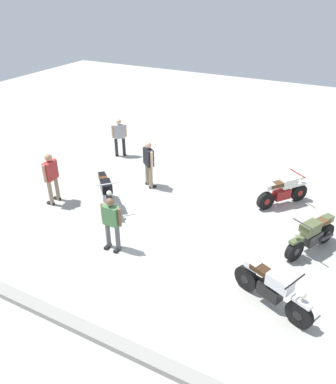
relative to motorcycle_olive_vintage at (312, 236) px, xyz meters
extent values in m
plane|color=#ADAAA3|center=(3.43, 0.47, -0.49)|extent=(40.00, 40.00, 0.00)
cube|color=gray|center=(3.43, 5.07, -0.41)|extent=(14.00, 0.30, 0.15)
cylinder|color=black|center=(0.31, 0.61, -0.19)|extent=(0.41, 0.61, 0.60)
cylinder|color=black|center=(-0.30, -0.59, -0.19)|extent=(0.41, 0.61, 0.60)
cylinder|color=#333333|center=(0.31, 0.61, -0.19)|extent=(0.26, 0.27, 0.21)
cylinder|color=#333333|center=(-0.30, -0.59, -0.19)|extent=(0.26, 0.27, 0.21)
cube|color=#333333|center=(-0.01, -0.04, -0.09)|extent=(0.50, 0.63, 0.32)
cube|color=#515B38|center=(0.08, 0.14, 0.31)|extent=(0.54, 0.64, 0.30)
cube|color=#515B38|center=(0.31, 0.61, 0.14)|extent=(0.34, 0.46, 0.08)
cube|color=brown|center=(-0.13, -0.26, 0.33)|extent=(0.50, 0.65, 0.12)
cube|color=#515B38|center=(-0.26, -0.53, 0.31)|extent=(0.34, 0.38, 0.18)
cylinder|color=#333333|center=(-0.35, -0.32, -0.14)|extent=(0.35, 0.55, 0.16)
cylinder|color=#333333|center=(0.23, 0.44, 0.56)|extent=(0.64, 0.35, 0.04)
sphere|color=silver|center=(0.33, 0.63, 0.36)|extent=(0.16, 0.16, 0.16)
cylinder|color=black|center=(0.83, -2.64, -0.19)|extent=(0.50, 0.57, 0.60)
cylinder|color=black|center=(1.66, -1.58, -0.19)|extent=(0.50, 0.57, 0.60)
cylinder|color=maroon|center=(0.83, -2.64, -0.19)|extent=(0.27, 0.28, 0.21)
cylinder|color=maroon|center=(1.66, -1.58, -0.19)|extent=(0.27, 0.28, 0.21)
cube|color=maroon|center=(1.27, -2.07, -0.09)|extent=(0.57, 0.61, 0.32)
cube|color=white|center=(1.15, -2.23, 0.31)|extent=(0.60, 0.64, 0.30)
cube|color=white|center=(0.83, -2.64, 0.14)|extent=(0.40, 0.44, 0.08)
cube|color=#4C331E|center=(1.43, -1.87, 0.33)|extent=(0.58, 0.63, 0.12)
cube|color=white|center=(1.62, -1.64, 0.31)|extent=(0.37, 0.39, 0.18)
cylinder|color=maroon|center=(1.66, -1.86, -0.14)|extent=(0.43, 0.50, 0.16)
cylinder|color=maroon|center=(0.95, -2.49, 0.56)|extent=(0.57, 0.46, 0.04)
sphere|color=silver|center=(0.81, -2.66, 0.36)|extent=(0.16, 0.16, 0.16)
cylinder|color=black|center=(5.80, 1.17, -0.17)|extent=(0.54, 0.53, 0.64)
cylinder|color=black|center=(6.83, 0.15, -0.17)|extent=(0.54, 0.53, 0.64)
cylinder|color=silver|center=(5.80, 1.17, -0.17)|extent=(0.26, 0.26, 0.22)
cylinder|color=silver|center=(6.83, 0.15, -0.17)|extent=(0.26, 0.26, 0.22)
cube|color=silver|center=(6.35, 0.62, -0.07)|extent=(0.60, 0.59, 0.32)
cube|color=black|center=(6.21, 0.76, 0.33)|extent=(0.62, 0.62, 0.30)
cube|color=black|center=(5.80, 1.17, 0.18)|extent=(0.43, 0.42, 0.08)
cube|color=#4C2D19|center=(6.53, 0.45, 0.35)|extent=(0.61, 0.61, 0.12)
cube|color=black|center=(6.74, 0.24, 0.33)|extent=(0.38, 0.38, 0.18)
cylinder|color=silver|center=(6.52, 0.22, -0.12)|extent=(0.47, 0.47, 0.16)
cylinder|color=silver|center=(5.97, 1.00, 0.58)|extent=(0.52, 0.52, 0.04)
sphere|color=silver|center=(5.82, 1.15, 0.38)|extent=(0.16, 0.16, 0.16)
cylinder|color=black|center=(-0.22, 2.82, -0.17)|extent=(0.64, 0.36, 0.64)
cylinder|color=black|center=(1.12, 2.25, -0.17)|extent=(0.64, 0.36, 0.64)
cylinder|color=black|center=(-0.22, 2.82, -0.17)|extent=(0.26, 0.22, 0.22)
cylinder|color=black|center=(1.12, 2.25, -0.17)|extent=(0.26, 0.22, 0.22)
cube|color=black|center=(0.50, 2.51, -0.07)|extent=(0.62, 0.48, 0.32)
cube|color=silver|center=(0.31, 2.59, 0.33)|extent=(0.64, 0.51, 0.30)
cube|color=silver|center=(-0.22, 2.82, 0.18)|extent=(0.47, 0.32, 0.08)
cube|color=#382314|center=(0.73, 2.42, 0.35)|extent=(0.65, 0.47, 0.12)
cube|color=silver|center=(1.00, 2.30, 0.33)|extent=(0.38, 0.33, 0.18)
cylinder|color=black|center=(0.80, 2.20, -0.12)|extent=(0.56, 0.32, 0.16)
cylinder|color=black|center=(0.01, 2.72, 0.58)|extent=(0.31, 0.66, 0.04)
sphere|color=silver|center=(-0.20, 2.81, 0.38)|extent=(0.16, 0.16, 0.16)
cylinder|color=gray|center=(8.02, 1.08, -0.05)|extent=(0.14, 0.14, 0.87)
cube|color=black|center=(8.08, 1.09, -0.45)|extent=(0.27, 0.12, 0.08)
cylinder|color=gray|center=(7.98, 1.43, -0.05)|extent=(0.14, 0.14, 0.87)
cube|color=black|center=(8.04, 1.43, -0.45)|extent=(0.27, 0.12, 0.08)
cube|color=#B23333|center=(8.00, 1.26, 0.70)|extent=(0.26, 0.51, 0.62)
cylinder|color=tan|center=(8.03, 0.97, 0.71)|extent=(0.10, 0.10, 0.58)
cylinder|color=tan|center=(7.97, 1.54, 0.71)|extent=(0.10, 0.10, 0.58)
sphere|color=tan|center=(8.00, 1.26, 1.15)|extent=(0.24, 0.24, 0.24)
cylinder|color=#59595B|center=(5.00, 2.41, -0.09)|extent=(0.13, 0.13, 0.79)
cube|color=black|center=(5.00, 2.47, -0.45)|extent=(0.10, 0.26, 0.08)
cylinder|color=#59595B|center=(4.68, 2.41, -0.09)|extent=(0.13, 0.13, 0.79)
cube|color=black|center=(4.68, 2.47, -0.45)|extent=(0.10, 0.26, 0.08)
cube|color=#4C7F4C|center=(4.84, 2.41, 0.59)|extent=(0.45, 0.22, 0.56)
cylinder|color=brown|center=(5.11, 2.41, 0.61)|extent=(0.09, 0.09, 0.53)
cylinder|color=brown|center=(4.57, 2.41, 0.61)|extent=(0.09, 0.09, 0.53)
sphere|color=brown|center=(4.84, 2.41, 1.01)|extent=(0.22, 0.22, 0.22)
cylinder|color=gray|center=(5.64, -1.08, -0.06)|extent=(0.18, 0.18, 0.85)
cube|color=black|center=(5.61, -1.13, -0.45)|extent=(0.24, 0.27, 0.08)
cylinder|color=gray|center=(5.91, -1.28, -0.06)|extent=(0.18, 0.18, 0.85)
cube|color=black|center=(5.88, -1.33, -0.45)|extent=(0.24, 0.27, 0.08)
cube|color=black|center=(5.78, -1.18, 0.66)|extent=(0.51, 0.46, 0.60)
cylinder|color=#D8AD8C|center=(5.55, -1.01, 0.68)|extent=(0.13, 0.13, 0.57)
cylinder|color=#D8AD8C|center=(6.00, -1.35, 0.68)|extent=(0.13, 0.13, 0.57)
sphere|color=#D8AD8C|center=(5.78, -1.18, 1.11)|extent=(0.23, 0.23, 0.23)
cylinder|color=#262628|center=(8.09, -3.07, -0.09)|extent=(0.18, 0.18, 0.80)
cube|color=black|center=(8.12, -3.12, -0.45)|extent=(0.24, 0.27, 0.08)
cylinder|color=#262628|center=(8.33, -2.88, -0.09)|extent=(0.18, 0.18, 0.80)
cube|color=black|center=(8.37, -2.92, -0.45)|extent=(0.24, 0.27, 0.08)
cube|color=#99999E|center=(8.21, -2.97, 0.60)|extent=(0.49, 0.45, 0.57)
cylinder|color=#D8AD8C|center=(8.00, -3.14, 0.61)|extent=(0.13, 0.13, 0.53)
cylinder|color=#D8AD8C|center=(8.42, -2.81, 0.61)|extent=(0.13, 0.13, 0.53)
sphere|color=#D8AD8C|center=(8.21, -2.97, 1.02)|extent=(0.22, 0.22, 0.22)
camera|label=1|loc=(-0.39, 9.18, 6.05)|focal=35.40mm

